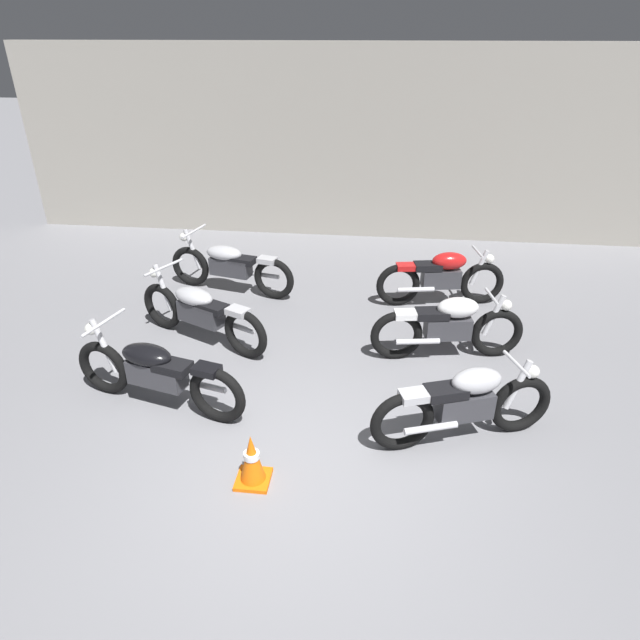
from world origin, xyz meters
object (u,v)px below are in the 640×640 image
object	(u,v)px
motorcycle_left_row_1	(200,311)
motorcycle_right_row_0	(465,403)
motorcycle_left_row_2	(230,266)
motorcycle_right_row_1	(449,326)
motorcycle_left_row_0	(156,372)
motorcycle_right_row_2	(442,277)
traffic_cone	(252,460)

from	to	relation	value
motorcycle_left_row_1	motorcycle_right_row_0	world-z (taller)	motorcycle_left_row_1
motorcycle_left_row_2	motorcycle_right_row_1	size ratio (longest dim) A/B	1.09
motorcycle_left_row_0	motorcycle_left_row_1	xyz separation A→B (m)	(0.04, 1.47, 0.00)
motorcycle_left_row_0	motorcycle_right_row_2	distance (m)	4.49
motorcycle_left_row_0	motorcycle_right_row_0	world-z (taller)	motorcycle_left_row_0
motorcycle_left_row_1	motorcycle_right_row_2	world-z (taller)	motorcycle_left_row_1
motorcycle_right_row_0	motorcycle_right_row_1	bearing A→B (deg)	90.71
motorcycle_right_row_0	motorcycle_left_row_1	bearing A→B (deg)	153.03
traffic_cone	motorcycle_right_row_0	bearing A→B (deg)	22.84
motorcycle_right_row_0	motorcycle_right_row_1	size ratio (longest dim) A/B	0.97
motorcycle_right_row_2	motorcycle_right_row_0	bearing A→B (deg)	-90.23
motorcycle_left_row_0	motorcycle_left_row_2	xyz separation A→B (m)	(0.01, 3.09, 0.00)
motorcycle_right_row_1	motorcycle_right_row_2	world-z (taller)	same
motorcycle_left_row_2	motorcycle_right_row_1	distance (m)	3.68
motorcycle_left_row_1	motorcycle_right_row_2	size ratio (longest dim) A/B	1.02
motorcycle_right_row_0	motorcycle_right_row_1	xyz separation A→B (m)	(-0.02, 1.63, 0.00)
motorcycle_right_row_1	traffic_cone	world-z (taller)	motorcycle_right_row_1
motorcycle_right_row_1	traffic_cone	distance (m)	3.19
motorcycle_left_row_0	motorcycle_left_row_2	world-z (taller)	same
motorcycle_left_row_2	motorcycle_right_row_2	world-z (taller)	motorcycle_left_row_2
motorcycle_right_row_2	traffic_cone	world-z (taller)	motorcycle_right_row_2
motorcycle_right_row_0	motorcycle_left_row_0	bearing A→B (deg)	176.62
traffic_cone	motorcycle_left_row_1	bearing A→B (deg)	116.76
motorcycle_left_row_1	motorcycle_left_row_2	bearing A→B (deg)	90.94
motorcycle_right_row_1	motorcycle_right_row_2	bearing A→B (deg)	88.80
motorcycle_left_row_2	traffic_cone	xyz separation A→B (m)	(1.29, -4.13, -0.19)
motorcycle_left_row_2	motorcycle_left_row_0	bearing A→B (deg)	-90.22
motorcycle_left_row_0	traffic_cone	xyz separation A→B (m)	(1.31, -1.04, -0.19)
motorcycle_left_row_0	motorcycle_left_row_1	distance (m)	1.47
motorcycle_left_row_0	motorcycle_right_row_0	xyz separation A→B (m)	(3.32, -0.20, 0.01)
motorcycle_right_row_1	motorcycle_right_row_2	distance (m)	1.57
motorcycle_right_row_2	traffic_cone	size ratio (longest dim) A/B	3.63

